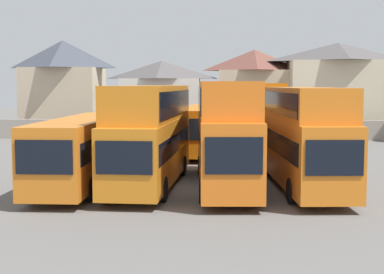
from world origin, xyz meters
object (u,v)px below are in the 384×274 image
bus_2 (150,130)px  house_terrace_right (254,90)px  bus_6 (204,127)px  bus_3 (225,129)px  bus_5 (160,127)px  bus_7 (258,114)px  house_terrace_left (64,86)px  house_terrace_centre (162,96)px  house_terrace_far_right (337,88)px  bus_4 (302,131)px  bus_1 (83,147)px

bus_2 → house_terrace_right: size_ratio=1.33×
bus_6 → house_terrace_right: size_ratio=1.40×
bus_3 → bus_5: size_ratio=1.11×
bus_7 → bus_6: bearing=-81.5°
bus_6 → house_terrace_left: (-15.29, 17.20, 2.97)m
bus_6 → house_terrace_centre: size_ratio=1.47×
house_terrace_left → house_terrace_far_right: bearing=-2.1°
bus_4 → bus_6: size_ratio=0.98×
bus_5 → house_terrace_far_right: bearing=136.5°
bus_5 → bus_3: bearing=20.4°
house_terrace_centre → bus_4: bearing=-71.7°
bus_3 → house_terrace_left: size_ratio=1.22×
bus_5 → bus_2: bearing=5.6°
bus_4 → house_terrace_right: bearing=176.9°
bus_3 → house_terrace_far_right: bearing=156.1°
bus_4 → bus_7: size_ratio=1.00×
bus_1 → bus_3: 7.13m
bus_1 → house_terrace_left: 32.26m
bus_5 → house_terrace_left: bearing=-143.4°
bus_5 → house_terrace_right: size_ratio=1.21×
bus_2 → house_terrace_centre: size_ratio=1.40×
bus_6 → house_terrace_far_right: 20.90m
bus_5 → house_terrace_centre: size_ratio=1.27×
bus_5 → house_terrace_right: house_terrace_right is taller
bus_4 → house_terrace_left: (-20.43, 30.53, 2.15)m
house_terrace_centre → house_terrace_right: 9.69m
bus_4 → house_terrace_right: house_terrace_right is taller
bus_2 → bus_6: 13.54m
bus_3 → bus_2: bearing=-96.3°
house_terrace_right → house_terrace_far_right: house_terrace_far_right is taller
bus_7 → house_terrace_right: 17.37m
bus_2 → house_terrace_centre: house_terrace_centre is taller
bus_1 → house_terrace_far_right: (18.59, 29.61, 2.75)m
bus_6 → house_terrace_left: house_terrace_left is taller
bus_5 → house_terrace_left: house_terrace_left is taller
bus_1 → house_terrace_right: (10.36, 31.51, 2.48)m
bus_7 → house_terrace_left: 25.40m
house_terrace_centre → bus_5: bearing=-84.4°
bus_1 → bus_5: (2.42, 13.43, 0.02)m
bus_4 → house_terrace_far_right: (7.81, 29.51, 1.91)m
house_terrace_right → house_terrace_far_right: 8.45m
bus_6 → house_terrace_far_right: size_ratio=1.17×
bus_3 → house_terrace_right: bearing=171.3°
bus_7 → house_terrace_centre: 18.55m
bus_2 → bus_3: bus_3 is taller
bus_2 → house_terrace_far_right: bearing=155.8°
house_terrace_centre → house_terrace_right: bearing=6.1°
house_terrace_far_right → bus_7: bearing=-120.2°
bus_2 → bus_3: 3.71m
bus_2 → house_terrace_left: bearing=-153.8°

